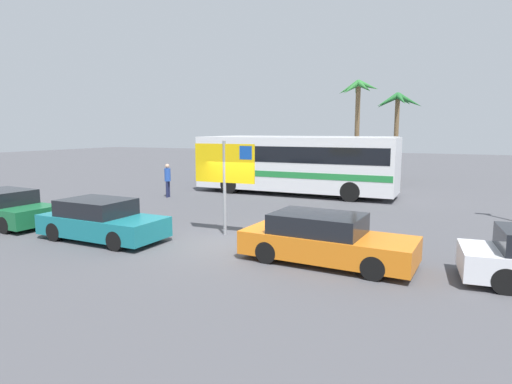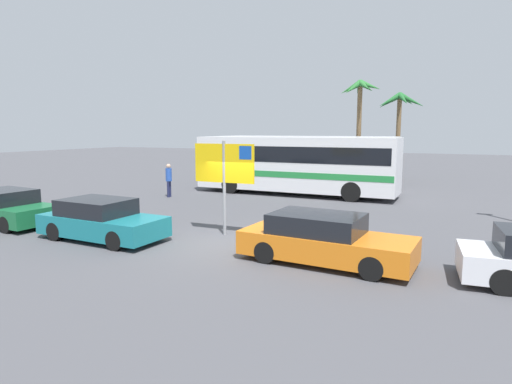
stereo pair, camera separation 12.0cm
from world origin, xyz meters
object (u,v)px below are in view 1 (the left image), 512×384
car_green (6,209)px  car_teal (101,221)px  bus_front_coach (294,162)px  bus_rear_coach (304,158)px  pedestrian_by_bus (168,178)px  car_orange (325,239)px  ferry_sign (226,167)px

car_green → car_teal: (4.87, -0.14, 0.00)m
bus_front_coach → car_green: (-7.07, -12.00, -1.15)m
bus_rear_coach → pedestrian_by_bus: size_ratio=6.23×
bus_front_coach → bus_rear_coach: (-0.54, 3.48, 0.00)m
car_orange → ferry_sign: bearing=161.0°
ferry_sign → car_orange: bearing=-24.2°
bus_rear_coach → pedestrian_by_bus: 8.93m
bus_front_coach → bus_rear_coach: 3.52m
bus_front_coach → ferry_sign: size_ratio=3.46×
ferry_sign → car_green: size_ratio=0.78×
car_green → pedestrian_by_bus: size_ratio=2.31×
bus_rear_coach → car_orange: bearing=-69.4°
ferry_sign → car_teal: size_ratio=0.75×
bus_rear_coach → car_green: bus_rear_coach is taller
car_teal → car_orange: bearing=6.6°
bus_rear_coach → car_green: (-6.53, -15.48, -1.15)m
bus_front_coach → pedestrian_by_bus: 6.88m
ferry_sign → car_green: 8.68m
bus_front_coach → car_orange: 12.61m
bus_front_coach → car_green: bus_front_coach is taller
bus_rear_coach → pedestrian_by_bus: bus_rear_coach is taller
ferry_sign → pedestrian_by_bus: bearing=136.8°
car_orange → pedestrian_by_bus: size_ratio=2.64×
bus_front_coach → pedestrian_by_bus: bus_front_coach is taller
bus_rear_coach → ferry_sign: ferry_sign is taller
bus_front_coach → bus_rear_coach: bearing=98.8°
ferry_sign → car_green: (-8.24, -2.14, -1.69)m
car_green → bus_front_coach: bearing=63.6°
car_green → car_orange: 12.16m
ferry_sign → car_teal: bearing=-147.7°
bus_front_coach → car_teal: 12.39m
car_green → car_teal: size_ratio=0.97×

